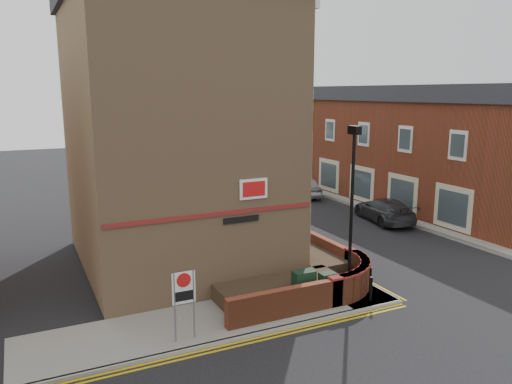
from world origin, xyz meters
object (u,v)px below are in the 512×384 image
object	(u,v)px
lamppost	(351,211)
zone_sign	(184,293)
utility_cabinet_large	(304,287)
silver_car_near	(247,205)

from	to	relation	value
lamppost	zone_sign	distance (m)	6.85
utility_cabinet_large	lamppost	bearing A→B (deg)	-3.01
utility_cabinet_large	zone_sign	xyz separation A→B (m)	(-4.70, -0.80, 0.92)
zone_sign	silver_car_near	bearing A→B (deg)	58.77
silver_car_near	lamppost	bearing A→B (deg)	-86.41
lamppost	zone_sign	world-z (taller)	lamppost
lamppost	zone_sign	size ratio (longest dim) A/B	2.86
lamppost	utility_cabinet_large	size ratio (longest dim) A/B	5.25
lamppost	utility_cabinet_large	bearing A→B (deg)	176.99
zone_sign	silver_car_near	world-z (taller)	zone_sign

